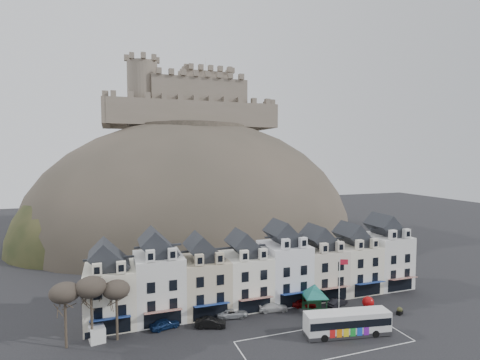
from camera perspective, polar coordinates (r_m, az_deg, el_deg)
name	(u,v)px	position (r m, az deg, el deg)	size (l,w,h in m)	color
ground	(316,349)	(51.25, 11.53, -23.92)	(300.00, 300.00, 0.00)	black
coach_bay_markings	(325,341)	(53.13, 12.79, -22.87)	(22.00, 7.50, 0.01)	silver
townhouse_terrace	(266,269)	(62.47, 3.97, -13.39)	(54.40, 9.35, 11.80)	silver
castle_hill	(199,235)	(113.06, -6.33, -8.26)	(100.00, 76.00, 68.00)	#39352C
castle	(190,101)	(118.34, -7.61, 11.79)	(50.20, 22.20, 22.00)	#6B6152
tree_left_far	(65,293)	(52.39, -25.16, -15.36)	(3.61, 3.61, 8.24)	#342921
tree_left_mid	(91,288)	(52.05, -21.77, -14.99)	(3.78, 3.78, 8.64)	#342921
tree_left_near	(116,290)	(52.22, -18.33, -15.65)	(3.43, 3.43, 7.84)	#342921
bus	(347,322)	(54.64, 16.01, -20.09)	(11.65, 4.55, 3.21)	#262628
bus_shelter	(315,290)	(59.88, 11.31, -16.18)	(6.67, 6.67, 4.35)	black
red_buoy	(368,303)	(63.32, 18.93, -17.36)	(1.92, 1.92, 2.19)	black
flagpole	(340,283)	(58.73, 14.99, -14.91)	(1.20, 0.54, 8.85)	silver
white_van	(96,331)	(55.73, -21.15, -20.62)	(2.60, 4.47, 1.92)	silver
planter_west	(400,311)	(63.78, 23.16, -17.86)	(1.26, 0.98, 1.13)	black
planter_east	(371,308)	(63.50, 19.32, -17.96)	(0.99, 0.65, 0.93)	black
car_navy	(165,324)	(55.85, -11.40, -20.68)	(1.64, 4.08, 1.39)	#0E2047
car_black	(210,323)	(55.31, -4.53, -20.86)	(1.48, 4.24, 1.40)	black
car_silver	(232,313)	(58.23, -1.23, -19.58)	(2.18, 4.64, 1.31)	#AAAEB2
car_white	(273,307)	(60.42, 5.02, -18.68)	(1.87, 4.61, 1.34)	silver
car_maroon	(304,303)	(62.39, 9.70, -17.99)	(1.54, 3.83, 1.30)	#4F0405
car_charcoal	(338,302)	(63.82, 14.65, -17.59)	(1.30, 3.73, 1.23)	black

